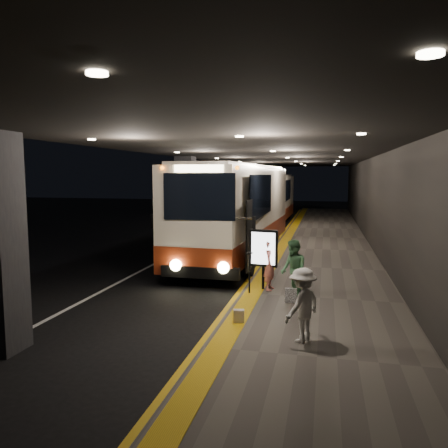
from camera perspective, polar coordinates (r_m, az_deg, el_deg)
The scene contains 17 objects.
ground at distance 16.45m, azimuth -4.31°, elevation -6.07°, with size 90.00×90.00×0.00m, color black.
lane_line_white at distance 21.67m, azimuth -4.90°, elevation -3.02°, with size 0.12×50.00×0.01m, color silver.
kerb_stripe_yellow at distance 20.77m, azimuth 6.07°, elevation -3.45°, with size 0.18×50.00×0.01m, color gold.
sidewalk at distance 20.61m, azimuth 12.72°, elevation -3.45°, with size 4.50×50.00×0.15m, color #514C44.
tactile_strip at distance 20.70m, azimuth 7.46°, elevation -3.08°, with size 0.50×50.00×0.01m, color gold.
terminal_wall at distance 20.44m, azimuth 19.27°, elevation 4.51°, with size 0.10×50.00×6.00m, color black.
support_columns at distance 20.37m, azimuth -5.02°, elevation 2.59°, with size 0.80×24.80×4.40m.
canopy at distance 20.48m, azimuth 6.65°, elevation 9.31°, with size 9.00×50.00×0.40m, color black.
coach_main at distance 19.22m, azimuth 1.88°, elevation 1.36°, with size 3.06×12.51×3.87m.
coach_second at distance 31.68m, azimuth 6.13°, elevation 2.98°, with size 2.46×11.05×3.46m.
passenger_boarding at distance 13.08m, azimuth 6.05°, elevation -5.30°, with size 0.55×0.36×1.51m, color #D56E63.
passenger_waiting_green at distance 12.10m, azimuth 9.04°, elevation -5.95°, with size 0.81×0.50×1.66m, color #3E6F46.
passenger_waiting_white at distance 9.21m, azimuth 10.21°, elevation -10.35°, with size 0.99×0.46×1.53m, color beige.
bag_polka at distance 12.01m, azimuth 8.73°, elevation -9.19°, with size 0.31×0.13×0.38m, color black.
bag_plain at distance 10.32m, azimuth 1.95°, elevation -11.95°, with size 0.25×0.15×0.31m, color silver.
info_sign at distance 13.00m, azimuth 5.17°, elevation -3.32°, with size 0.85×0.24×1.80m.
stanchion_post at distance 12.67m, azimuth 3.35°, elevation -6.43°, with size 0.05×0.05×1.18m, color black.
Camera 1 is at (4.83, -15.32, 3.56)m, focal length 35.00 mm.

